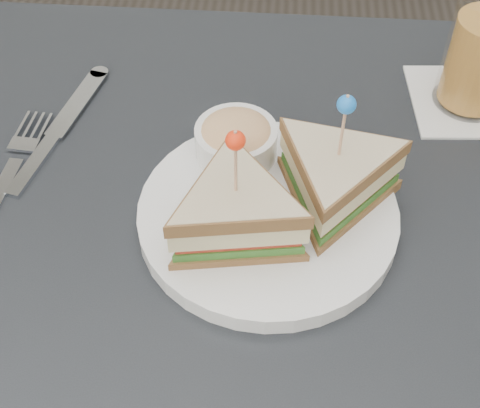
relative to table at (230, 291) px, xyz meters
name	(u,v)px	position (x,y,z in m)	size (l,w,h in m)	color
table	(230,291)	(0.00, 0.00, 0.00)	(0.80, 0.80, 0.75)	black
plate_meal	(277,194)	(0.04, 0.03, 0.12)	(0.33, 0.33, 0.15)	white
cutlery_fork	(10,173)	(-0.24, 0.08, 0.08)	(0.04, 0.21, 0.01)	silver
cutlery_knife	(57,132)	(-0.20, 0.14, 0.08)	(0.07, 0.22, 0.01)	silver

